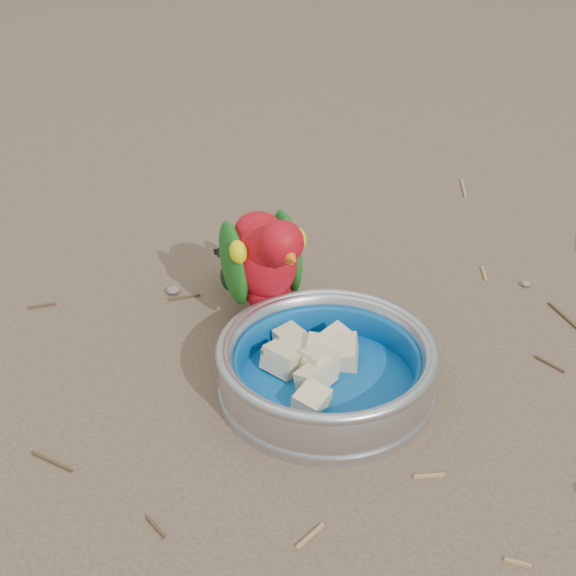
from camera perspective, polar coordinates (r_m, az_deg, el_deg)
name	(u,v)px	position (r m, az deg, el deg)	size (l,w,h in m)	color
ground	(357,408)	(0.93, 4.46, -7.72)	(60.00, 60.00, 0.00)	brown
food_bowl	(326,387)	(0.94, 2.49, -6.43)	(0.23, 0.23, 0.02)	#B2B2BA
bowl_wall	(327,364)	(0.92, 2.54, -4.96)	(0.23, 0.23, 0.04)	#B2B2BA
fruit_wedges	(327,370)	(0.92, 2.53, -5.31)	(0.14, 0.14, 0.03)	beige
lory_parrot	(265,269)	(1.01, -1.50, 1.21)	(0.09, 0.19, 0.15)	#AD0A15
ground_debris	(362,396)	(0.94, 4.83, -6.98)	(0.90, 0.80, 0.01)	#A2814B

